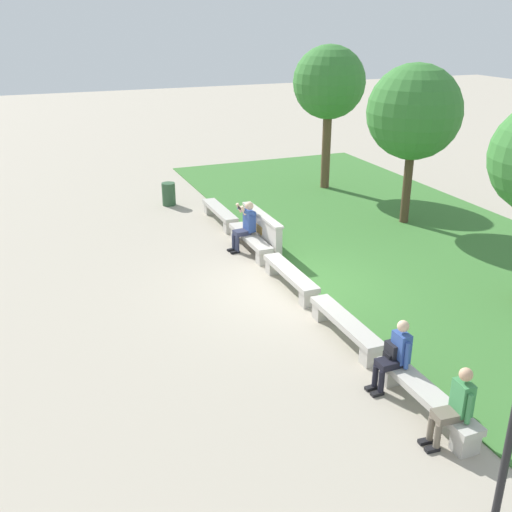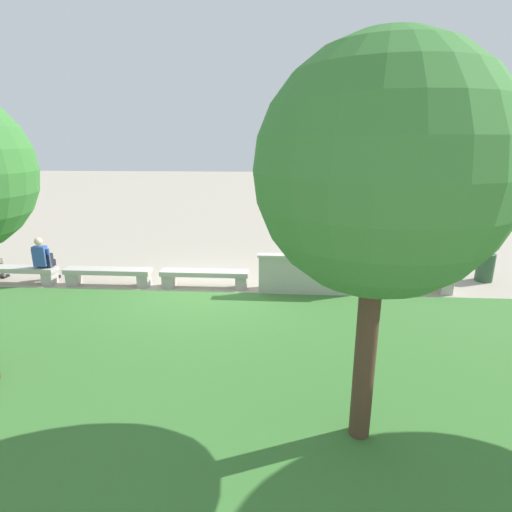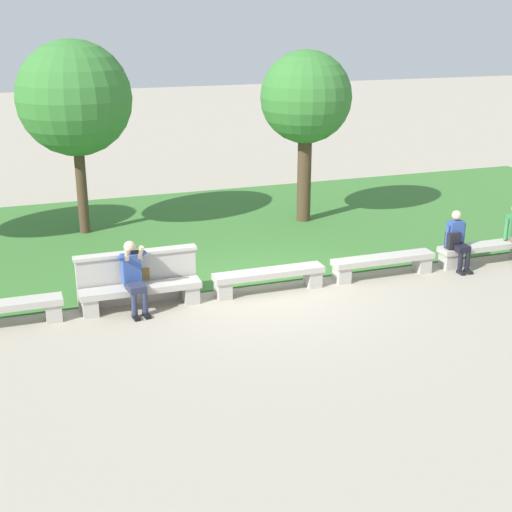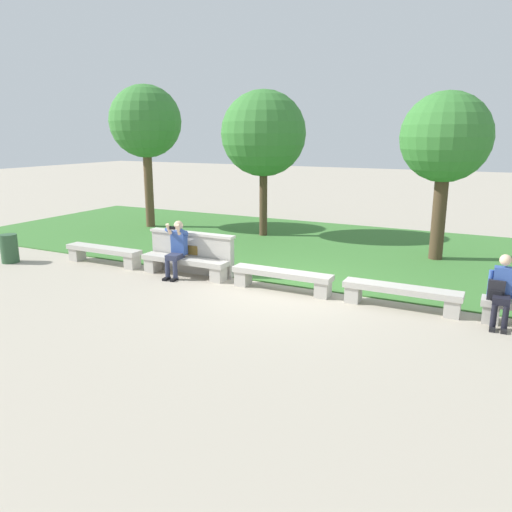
# 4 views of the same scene
# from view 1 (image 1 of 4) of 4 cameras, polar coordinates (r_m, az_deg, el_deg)

# --- Properties ---
(ground_plane) EXTENTS (80.00, 80.00, 0.00)m
(ground_plane) POSITION_cam_1_polar(r_m,az_deg,el_deg) (13.90, 3.26, -3.07)
(ground_plane) COLOR #A89E8C
(grass_strip) EXTENTS (24.35, 8.00, 0.03)m
(grass_strip) POSITION_cam_1_polar(r_m,az_deg,el_deg) (16.11, 17.52, -0.41)
(grass_strip) COLOR #3D7533
(grass_strip) RESTS_ON ground
(bench_main) EXTENTS (2.24, 0.40, 0.45)m
(bench_main) POSITION_cam_1_polar(r_m,az_deg,el_deg) (18.17, -3.48, 4.12)
(bench_main) COLOR #B7B2A8
(bench_main) RESTS_ON ground
(bench_near) EXTENTS (2.24, 0.40, 0.45)m
(bench_near) POSITION_cam_1_polar(r_m,az_deg,el_deg) (15.92, -0.56, 1.52)
(bench_near) COLOR #B7B2A8
(bench_near) RESTS_ON ground
(bench_mid) EXTENTS (2.24, 0.40, 0.45)m
(bench_mid) POSITION_cam_1_polar(r_m,az_deg,el_deg) (13.77, 3.28, -1.92)
(bench_mid) COLOR #B7B2A8
(bench_mid) RESTS_ON ground
(bench_far) EXTENTS (2.24, 0.40, 0.45)m
(bench_far) POSITION_cam_1_polar(r_m,az_deg,el_deg) (11.77, 8.51, -6.55)
(bench_far) COLOR #B7B2A8
(bench_far) RESTS_ON ground
(bench_end) EXTENTS (2.24, 0.40, 0.45)m
(bench_end) POSITION_cam_1_polar(r_m,az_deg,el_deg) (10.02, 15.89, -12.84)
(bench_end) COLOR #B7B2A8
(bench_end) RESTS_ON ground
(backrest_wall_with_plaque) EXTENTS (2.30, 0.24, 1.01)m
(backrest_wall_with_plaque) POSITION_cam_1_polar(r_m,az_deg,el_deg) (15.97, 0.57, 2.38)
(backrest_wall_with_plaque) COLOR #B7B2A8
(backrest_wall_with_plaque) RESTS_ON ground
(person_photographer) EXTENTS (0.50, 0.75, 1.32)m
(person_photographer) POSITION_cam_1_polar(r_m,az_deg,el_deg) (15.87, -1.01, 3.10)
(person_photographer) COLOR black
(person_photographer) RESTS_ON ground
(person_distant) EXTENTS (0.48, 0.68, 1.26)m
(person_distant) POSITION_cam_1_polar(r_m,az_deg,el_deg) (10.32, 13.11, -9.02)
(person_distant) COLOR black
(person_distant) RESTS_ON ground
(person_companion) EXTENTS (0.48, 0.69, 1.26)m
(person_companion) POSITION_cam_1_polar(r_m,az_deg,el_deg) (9.35, 18.44, -13.27)
(person_companion) COLOR black
(person_companion) RESTS_ON ground
(backpack) EXTENTS (0.28, 0.24, 0.43)m
(backpack) POSITION_cam_1_polar(r_m,az_deg,el_deg) (10.42, 12.89, -8.98)
(backpack) COLOR black
(backpack) RESTS_ON bench_end
(tree_behind_wall) EXTENTS (2.49, 2.49, 4.97)m
(tree_behind_wall) POSITION_cam_1_polar(r_m,az_deg,el_deg) (21.41, 6.97, 16.00)
(tree_behind_wall) COLOR brown
(tree_behind_wall) RESTS_ON ground
(tree_right_background) EXTENTS (2.70, 2.70, 4.67)m
(tree_right_background) POSITION_cam_1_polar(r_m,az_deg,el_deg) (18.00, 14.84, 13.08)
(tree_right_background) COLOR #4C3826
(tree_right_background) RESTS_ON ground
(trash_bin) EXTENTS (0.44, 0.44, 0.75)m
(trash_bin) POSITION_cam_1_polar(r_m,az_deg,el_deg) (20.04, -8.31, 5.86)
(trash_bin) COLOR #2D5133
(trash_bin) RESTS_ON ground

